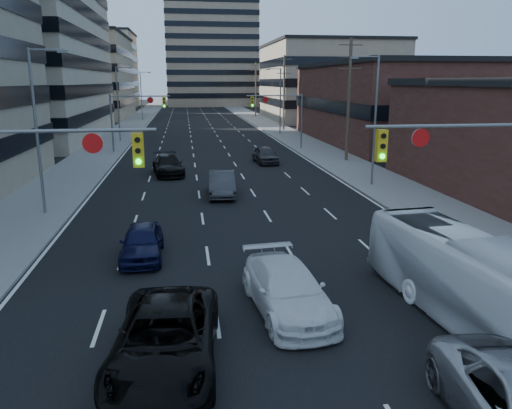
{
  "coord_description": "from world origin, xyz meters",
  "views": [
    {
      "loc": [
        -2.6,
        -8.38,
        7.32
      ],
      "look_at": [
        0.31,
        12.02,
        2.2
      ],
      "focal_mm": 35.0,
      "sensor_mm": 36.0,
      "label": 1
    }
  ],
  "objects_px": {
    "black_pickup": "(165,339)",
    "sedan_blue": "(142,242)",
    "transit_bus": "(479,284)",
    "white_van": "(287,289)"
  },
  "relations": [
    {
      "from": "black_pickup",
      "to": "sedan_blue",
      "type": "xyz_separation_m",
      "value": [
        -1.26,
        8.58,
        -0.08
      ]
    },
    {
      "from": "black_pickup",
      "to": "transit_bus",
      "type": "height_order",
      "value": "transit_bus"
    },
    {
      "from": "black_pickup",
      "to": "white_van",
      "type": "height_order",
      "value": "black_pickup"
    },
    {
      "from": "white_van",
      "to": "sedan_blue",
      "type": "relative_size",
      "value": 1.26
    },
    {
      "from": "white_van",
      "to": "transit_bus",
      "type": "distance_m",
      "value": 5.81
    },
    {
      "from": "black_pickup",
      "to": "white_van",
      "type": "bearing_deg",
      "value": 40.67
    },
    {
      "from": "black_pickup",
      "to": "sedan_blue",
      "type": "distance_m",
      "value": 8.68
    },
    {
      "from": "black_pickup",
      "to": "transit_bus",
      "type": "xyz_separation_m",
      "value": [
        9.28,
        0.94,
        0.59
      ]
    },
    {
      "from": "white_van",
      "to": "transit_bus",
      "type": "xyz_separation_m",
      "value": [
        5.48,
        -1.82,
        0.62
      ]
    },
    {
      "from": "transit_bus",
      "to": "sedan_blue",
      "type": "bearing_deg",
      "value": 138.62
    }
  ]
}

